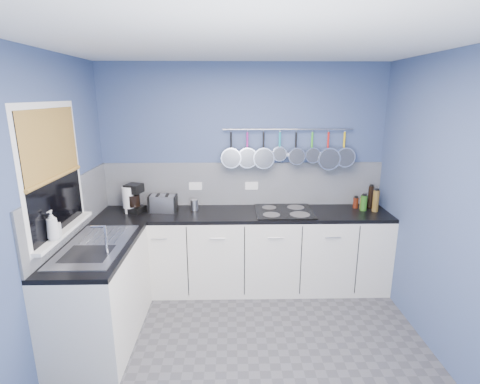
{
  "coord_description": "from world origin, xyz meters",
  "views": [
    {
      "loc": [
        -0.12,
        -2.63,
        2.15
      ],
      "look_at": [
        -0.05,
        0.75,
        1.25
      ],
      "focal_mm": 27.37,
      "sensor_mm": 36.0,
      "label": 1
    }
  ],
  "objects_px": {
    "soap_bottle_a": "(52,225)",
    "coffee_maker": "(134,198)",
    "toaster": "(163,203)",
    "hob": "(284,211)",
    "paper_towel": "(129,200)",
    "soap_bottle_b": "(55,228)",
    "canister": "(194,205)"
  },
  "relations": [
    {
      "from": "soap_bottle_a",
      "to": "coffee_maker",
      "type": "relative_size",
      "value": 0.77
    },
    {
      "from": "toaster",
      "to": "hob",
      "type": "relative_size",
      "value": 0.45
    },
    {
      "from": "paper_towel",
      "to": "toaster",
      "type": "distance_m",
      "value": 0.37
    },
    {
      "from": "paper_towel",
      "to": "hob",
      "type": "xyz_separation_m",
      "value": [
        1.7,
        -0.02,
        -0.14
      ]
    },
    {
      "from": "toaster",
      "to": "soap_bottle_b",
      "type": "bearing_deg",
      "value": -111.4
    },
    {
      "from": "coffee_maker",
      "to": "toaster",
      "type": "xyz_separation_m",
      "value": [
        0.31,
        0.01,
        -0.06
      ]
    },
    {
      "from": "soap_bottle_b",
      "to": "soap_bottle_a",
      "type": "bearing_deg",
      "value": -90.0
    },
    {
      "from": "hob",
      "to": "toaster",
      "type": "bearing_deg",
      "value": 178.0
    },
    {
      "from": "paper_towel",
      "to": "coffee_maker",
      "type": "xyz_separation_m",
      "value": [
        0.05,
        0.02,
        0.01
      ]
    },
    {
      "from": "soap_bottle_b",
      "to": "paper_towel",
      "type": "distance_m",
      "value": 1.14
    },
    {
      "from": "canister",
      "to": "hob",
      "type": "bearing_deg",
      "value": -5.32
    },
    {
      "from": "toaster",
      "to": "canister",
      "type": "distance_m",
      "value": 0.35
    },
    {
      "from": "soap_bottle_b",
      "to": "toaster",
      "type": "height_order",
      "value": "soap_bottle_b"
    },
    {
      "from": "toaster",
      "to": "hob",
      "type": "distance_m",
      "value": 1.34
    },
    {
      "from": "soap_bottle_a",
      "to": "hob",
      "type": "relative_size",
      "value": 0.38
    },
    {
      "from": "paper_towel",
      "to": "hob",
      "type": "distance_m",
      "value": 1.71
    },
    {
      "from": "soap_bottle_a",
      "to": "hob",
      "type": "height_order",
      "value": "soap_bottle_a"
    },
    {
      "from": "soap_bottle_b",
      "to": "coffee_maker",
      "type": "relative_size",
      "value": 0.55
    },
    {
      "from": "paper_towel",
      "to": "canister",
      "type": "relative_size",
      "value": 2.4
    },
    {
      "from": "soap_bottle_a",
      "to": "canister",
      "type": "bearing_deg",
      "value": 51.0
    },
    {
      "from": "toaster",
      "to": "canister",
      "type": "relative_size",
      "value": 2.38
    },
    {
      "from": "soap_bottle_b",
      "to": "canister",
      "type": "height_order",
      "value": "soap_bottle_b"
    },
    {
      "from": "soap_bottle_b",
      "to": "hob",
      "type": "xyz_separation_m",
      "value": [
        1.98,
        1.08,
        -0.23
      ]
    },
    {
      "from": "soap_bottle_b",
      "to": "toaster",
      "type": "relative_size",
      "value": 0.6
    },
    {
      "from": "soap_bottle_b",
      "to": "coffee_maker",
      "type": "height_order",
      "value": "soap_bottle_b"
    },
    {
      "from": "soap_bottle_a",
      "to": "toaster",
      "type": "xyz_separation_m",
      "value": [
        0.64,
        1.16,
        -0.18
      ]
    },
    {
      "from": "coffee_maker",
      "to": "canister",
      "type": "relative_size",
      "value": 2.58
    },
    {
      "from": "soap_bottle_b",
      "to": "coffee_maker",
      "type": "xyz_separation_m",
      "value": [
        0.33,
        1.12,
        -0.08
      ]
    },
    {
      "from": "coffee_maker",
      "to": "hob",
      "type": "height_order",
      "value": "coffee_maker"
    },
    {
      "from": "soap_bottle_a",
      "to": "soap_bottle_b",
      "type": "relative_size",
      "value": 1.39
    },
    {
      "from": "hob",
      "to": "soap_bottle_b",
      "type": "bearing_deg",
      "value": -151.31
    },
    {
      "from": "soap_bottle_a",
      "to": "soap_bottle_b",
      "type": "height_order",
      "value": "soap_bottle_a"
    }
  ]
}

